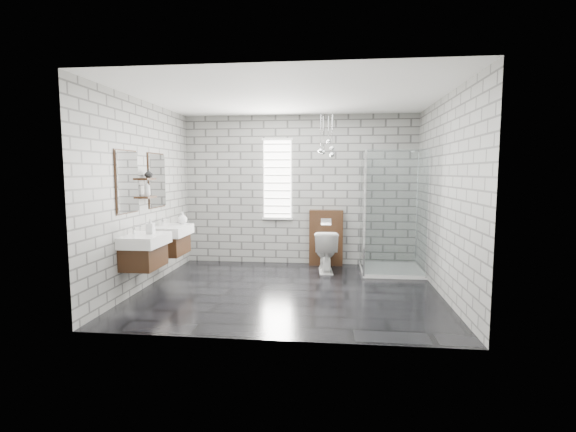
% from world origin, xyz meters
% --- Properties ---
extents(floor, '(4.20, 3.60, 0.02)m').
position_xyz_m(floor, '(0.00, 0.00, -0.01)').
color(floor, black).
rests_on(floor, ground).
extents(ceiling, '(4.20, 3.60, 0.02)m').
position_xyz_m(ceiling, '(0.00, 0.00, 2.71)').
color(ceiling, white).
rests_on(ceiling, wall_back).
extents(wall_back, '(4.20, 0.02, 2.70)m').
position_xyz_m(wall_back, '(0.00, 1.81, 1.35)').
color(wall_back, gray).
rests_on(wall_back, floor).
extents(wall_front, '(4.20, 0.02, 2.70)m').
position_xyz_m(wall_front, '(0.00, -1.81, 1.35)').
color(wall_front, gray).
rests_on(wall_front, floor).
extents(wall_left, '(0.02, 3.60, 2.70)m').
position_xyz_m(wall_left, '(-2.11, 0.00, 1.35)').
color(wall_left, gray).
rests_on(wall_left, floor).
extents(wall_right, '(0.02, 3.60, 2.70)m').
position_xyz_m(wall_right, '(2.11, 0.00, 1.35)').
color(wall_right, gray).
rests_on(wall_right, floor).
extents(vanity_left, '(0.47, 0.70, 1.57)m').
position_xyz_m(vanity_left, '(-1.91, -0.53, 0.76)').
color(vanity_left, '#392111').
rests_on(vanity_left, wall_left).
extents(vanity_right, '(0.47, 0.70, 1.57)m').
position_xyz_m(vanity_right, '(-1.91, 0.40, 0.76)').
color(vanity_right, '#392111').
rests_on(vanity_right, wall_left).
extents(shelf_lower, '(0.14, 0.30, 0.03)m').
position_xyz_m(shelf_lower, '(-2.03, -0.05, 1.32)').
color(shelf_lower, '#392111').
rests_on(shelf_lower, wall_left).
extents(shelf_upper, '(0.14, 0.30, 0.03)m').
position_xyz_m(shelf_upper, '(-2.03, -0.05, 1.58)').
color(shelf_upper, '#392111').
rests_on(shelf_upper, wall_left).
extents(window, '(0.56, 0.05, 1.48)m').
position_xyz_m(window, '(-0.40, 1.78, 1.55)').
color(window, white).
rests_on(window, wall_back).
extents(cistern_panel, '(0.60, 0.20, 1.00)m').
position_xyz_m(cistern_panel, '(0.50, 1.70, 0.50)').
color(cistern_panel, '#392111').
rests_on(cistern_panel, floor).
extents(flush_plate, '(0.18, 0.01, 0.12)m').
position_xyz_m(flush_plate, '(0.50, 1.60, 0.80)').
color(flush_plate, silver).
rests_on(flush_plate, cistern_panel).
extents(shower_enclosure, '(1.00, 1.00, 2.03)m').
position_xyz_m(shower_enclosure, '(1.50, 1.18, 0.50)').
color(shower_enclosure, white).
rests_on(shower_enclosure, floor).
extents(pendant_cluster, '(0.28, 0.23, 0.78)m').
position_xyz_m(pendant_cluster, '(0.50, 1.37, 2.07)').
color(pendant_cluster, silver).
rests_on(pendant_cluster, ceiling).
extents(toilet, '(0.44, 0.71, 0.70)m').
position_xyz_m(toilet, '(0.50, 1.21, 0.35)').
color(toilet, white).
rests_on(toilet, floor).
extents(soap_bottle_a, '(0.10, 0.10, 0.21)m').
position_xyz_m(soap_bottle_a, '(-1.82, -0.45, 0.96)').
color(soap_bottle_a, '#B2B2B2').
rests_on(soap_bottle_a, vanity_left).
extents(soap_bottle_b, '(0.18, 0.18, 0.19)m').
position_xyz_m(soap_bottle_b, '(-1.78, 0.63, 0.95)').
color(soap_bottle_b, '#B2B2B2').
rests_on(soap_bottle_b, vanity_right).
extents(soap_bottle_c, '(0.11, 0.11, 0.22)m').
position_xyz_m(soap_bottle_c, '(-2.02, -0.09, 1.44)').
color(soap_bottle_c, '#B2B2B2').
rests_on(soap_bottle_c, shelf_lower).
extents(vase, '(0.14, 0.14, 0.12)m').
position_xyz_m(vase, '(-2.02, -0.02, 1.66)').
color(vase, '#B2B2B2').
rests_on(vase, shelf_upper).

